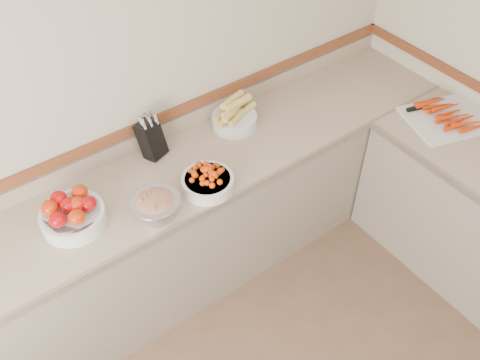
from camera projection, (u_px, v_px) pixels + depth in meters
back_wall at (113, 97)px, 2.80m from camera, size 4.00×0.00×4.00m
counter_back at (161, 238)px, 3.21m from camera, size 4.00×0.65×1.08m
knife_block at (151, 138)px, 3.00m from camera, size 0.16×0.18×0.29m
tomato_bowl at (72, 214)px, 2.66m from camera, size 0.33×0.33×0.16m
cherry_tomato_bowl at (207, 181)px, 2.85m from camera, size 0.28×0.28×0.15m
corn_bowl at (234, 117)px, 3.21m from camera, size 0.30×0.27×0.20m
rhubarb_bowl at (156, 206)px, 2.69m from camera, size 0.26×0.26×0.15m
cutting_board at (448, 116)px, 3.29m from camera, size 0.60×0.53×0.07m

